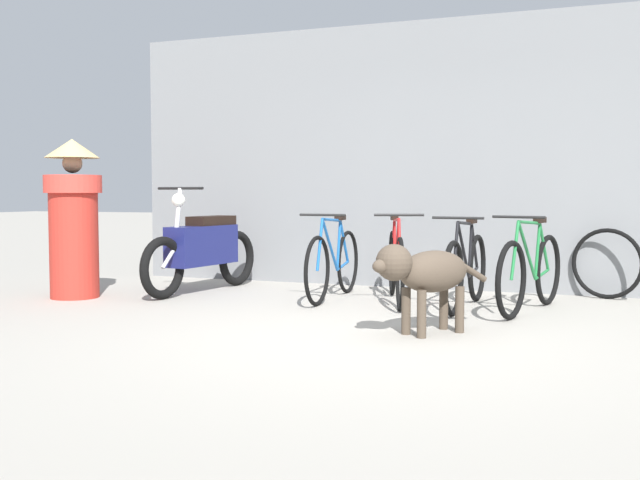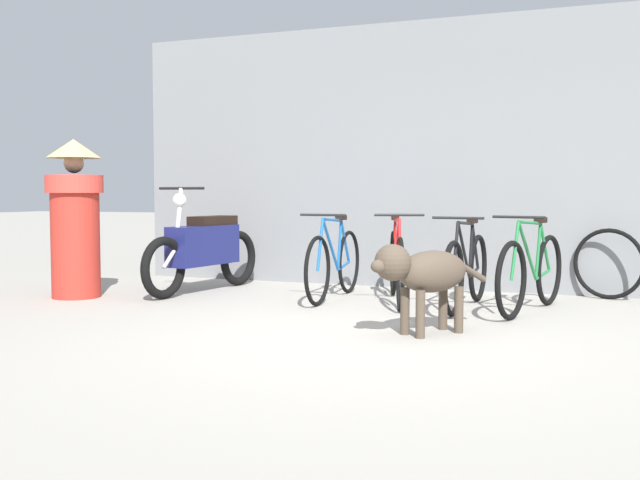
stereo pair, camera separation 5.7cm
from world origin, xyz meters
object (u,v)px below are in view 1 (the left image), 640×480
object	(u,v)px
bicycle_0	(334,263)
bicycle_1	(396,265)
bicycle_3	(531,272)
person_in_robes	(73,216)
spare_tire_right	(607,264)
stray_dog	(425,272)
motorcycle	(202,249)
bicycle_2	(466,270)

from	to	relation	value
bicycle_0	bicycle_1	xyz separation A→B (m)	(0.64, 0.01, 0.00)
bicycle_1	bicycle_3	world-z (taller)	bicycle_1
person_in_robes	bicycle_3	bearing A→B (deg)	-128.94
bicycle_3	spare_tire_right	bearing A→B (deg)	163.49
bicycle_3	stray_dog	bearing A→B (deg)	-11.52
bicycle_1	motorcycle	xyz separation A→B (m)	(-2.15, -0.01, 0.10)
bicycle_3	bicycle_0	bearing A→B (deg)	-80.93
bicycle_1	stray_dog	size ratio (longest dim) A/B	1.70
bicycle_2	stray_dog	bearing A→B (deg)	0.23
motorcycle	stray_dog	bearing A→B (deg)	68.69
bicycle_0	motorcycle	distance (m)	1.51
bicycle_0	person_in_robes	size ratio (longest dim) A/B	1.02
bicycle_0	stray_dog	xyz separation A→B (m)	(1.29, -1.54, 0.11)
bicycle_0	person_in_robes	world-z (taller)	person_in_robes
bicycle_0	bicycle_1	world-z (taller)	bicycle_1
motorcycle	stray_dog	size ratio (longest dim) A/B	1.96
bicycle_3	stray_dog	xyz separation A→B (m)	(-0.64, -1.41, 0.11)
bicycle_2	person_in_robes	size ratio (longest dim) A/B	1.02
bicycle_2	bicycle_3	world-z (taller)	bicycle_3
bicycle_3	spare_tire_right	xyz separation A→B (m)	(0.64, 1.13, -0.00)
motorcycle	bicycle_1	bearing A→B (deg)	97.76
motorcycle	stray_dog	distance (m)	3.19
bicycle_2	stray_dog	xyz separation A→B (m)	(-0.06, -1.42, 0.12)
bicycle_3	person_in_robes	size ratio (longest dim) A/B	1.02
spare_tire_right	bicycle_0	bearing A→B (deg)	-158.74
bicycle_3	stray_dog	distance (m)	1.56
bicycle_1	spare_tire_right	xyz separation A→B (m)	(1.92, 0.99, -0.01)
stray_dog	person_in_robes	xyz separation A→B (m)	(-3.79, 0.69, 0.36)
motorcycle	spare_tire_right	distance (m)	4.20
motorcycle	person_in_robes	xyz separation A→B (m)	(-1.00, -0.85, 0.37)
bicycle_0	stray_dog	size ratio (longest dim) A/B	1.69
bicycle_0	bicycle_3	world-z (taller)	bicycle_3
bicycle_0	person_in_robes	distance (m)	2.69
person_in_robes	stray_dog	bearing A→B (deg)	-148.52
bicycle_0	spare_tire_right	bearing A→B (deg)	109.42
bicycle_2	spare_tire_right	xyz separation A→B (m)	(1.22, 1.12, 0.01)
bicycle_1	bicycle_2	size ratio (longest dim) A/B	1.01
bicycle_3	person_in_robes	world-z (taller)	person_in_robes
bicycle_0	bicycle_2	size ratio (longest dim) A/B	1.00
spare_tire_right	motorcycle	bearing A→B (deg)	-166.20
stray_dog	spare_tire_right	world-z (taller)	spare_tire_right
bicycle_1	bicycle_3	xyz separation A→B (m)	(1.29, -0.14, -0.01)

